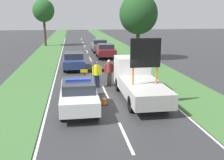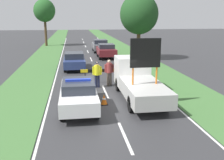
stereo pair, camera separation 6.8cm
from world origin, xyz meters
name	(u,v)px [view 2 (the right image)]	position (x,y,z in m)	size (l,w,h in m)	color
ground_plane	(111,105)	(0.00, 0.00, 0.00)	(160.00, 160.00, 0.00)	#333335
lane_markings	(93,63)	(0.00, 13.37, 0.00)	(6.81, 63.62, 0.01)	silver
grass_verge_left	(47,54)	(-5.19, 20.00, 0.01)	(3.46, 120.00, 0.03)	#427038
grass_verge_right	(129,53)	(5.19, 20.00, 0.01)	(3.46, 120.00, 0.03)	#427038
police_car	(78,94)	(-1.73, -0.25, 0.80)	(1.81, 4.86, 1.60)	white
work_truck	(138,80)	(1.73, 1.19, 1.05)	(2.01, 6.04, 3.57)	white
road_barrier	(102,71)	(0.05, 4.82, 0.85)	(3.02, 0.08, 1.03)	black
police_officer	(97,72)	(-0.40, 3.76, 1.02)	(0.61, 0.39, 1.71)	#191E38
pedestrian_civilian	(109,70)	(0.47, 4.21, 1.04)	(0.64, 0.41, 1.78)	brown
traffic_cone_near_police	(84,80)	(-1.23, 4.88, 0.25)	(0.36, 0.36, 0.50)	black
traffic_cone_centre_front	(104,100)	(-0.36, 0.20, 0.28)	(0.40, 0.40, 0.56)	black
traffic_cone_near_truck	(73,85)	(-1.98, 3.31, 0.33)	(0.49, 0.49, 0.67)	black
traffic_cone_behind_barrier	(124,74)	(1.89, 6.06, 0.33)	(0.49, 0.49, 0.67)	black
queued_car_hatch_blue	(74,60)	(-1.86, 10.30, 0.78)	(1.83, 4.32, 1.51)	navy
queued_car_wagon_maroon	(106,51)	(1.78, 16.24, 0.84)	(1.93, 4.02, 1.60)	maroon
queued_car_suv_grey	(100,45)	(1.66, 21.68, 0.83)	(1.93, 4.50, 1.62)	slate
roadside_tree_near_left	(139,14)	(5.14, 14.79, 4.84)	(4.07, 4.07, 7.00)	#4C3823
roadside_tree_near_right	(44,11)	(-6.15, 29.95, 5.43)	(3.33, 3.33, 7.23)	#4C3823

